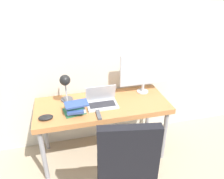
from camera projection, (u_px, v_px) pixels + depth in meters
ground_plane at (109, 171)px, 2.53m from camera, size 12.00×12.00×0.00m
wall_back at (95, 45)px, 2.52m from camera, size 8.00×0.05×2.60m
desk at (102, 109)px, 2.49m from camera, size 1.49×0.62×0.73m
laptop at (102, 101)px, 2.42m from camera, size 0.33×0.22×0.22m
monitor at (144, 71)px, 2.58m from camera, size 0.58×0.14×0.49m
desk_lamp at (65, 84)px, 2.31m from camera, size 0.14×0.27×0.37m
office_chair at (125, 173)px, 1.73m from camera, size 0.55×0.57×1.16m
book_stack at (75, 108)px, 2.27m from camera, size 0.27×0.23×0.12m
tv_remote at (99, 115)px, 2.24m from camera, size 0.04×0.17×0.02m
game_controller at (46, 117)px, 2.18m from camera, size 0.15×0.10×0.04m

